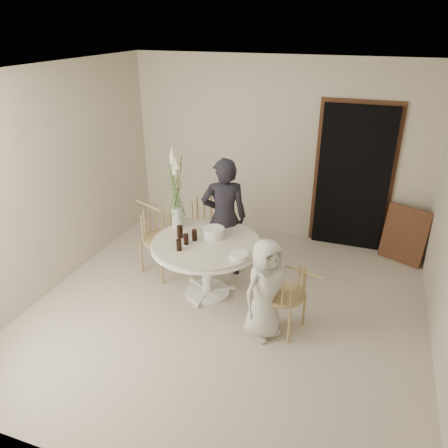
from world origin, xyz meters
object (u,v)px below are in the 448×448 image
(birthday_cake, at_px, (214,233))
(flower_vase, at_px, (176,192))
(girl, at_px, (224,218))
(boy, at_px, (265,289))
(chair_far, at_px, (210,217))
(chair_left, at_px, (156,229))
(chair_right, at_px, (293,291))
(table, at_px, (207,250))

(birthday_cake, bearing_deg, flower_vase, 167.35)
(girl, distance_m, boy, 1.37)
(chair_far, distance_m, birthday_cake, 0.81)
(chair_far, bearing_deg, flower_vase, -121.55)
(chair_left, height_order, boy, boy)
(chair_right, relative_size, birthday_cake, 3.13)
(girl, xyz_separation_m, boy, (0.84, -1.07, -0.24))
(chair_right, xyz_separation_m, girl, (-1.10, 0.93, 0.28))
(girl, bearing_deg, flower_vase, 6.84)
(chair_far, bearing_deg, chair_right, -54.14)
(birthday_cake, height_order, flower_vase, flower_vase)
(chair_right, relative_size, flower_vase, 0.77)
(girl, height_order, flower_vase, flower_vase)
(boy, bearing_deg, chair_right, -29.93)
(birthday_cake, bearing_deg, boy, -38.30)
(girl, bearing_deg, table, 64.04)
(boy, xyz_separation_m, flower_vase, (-1.36, 0.77, 0.63))
(table, height_order, boy, boy)
(chair_far, xyz_separation_m, birthday_cake, (0.33, -0.72, 0.16))
(chair_right, bearing_deg, table, -94.48)
(chair_far, relative_size, birthday_cake, 3.77)
(girl, relative_size, birthday_cake, 6.17)
(chair_far, xyz_separation_m, flower_vase, (-0.20, -0.60, 0.56))
(table, distance_m, boy, 1.01)
(chair_left, bearing_deg, table, -87.84)
(chair_far, height_order, boy, boy)
(birthday_cake, bearing_deg, chair_left, 167.22)
(girl, bearing_deg, chair_far, -67.01)
(chair_right, bearing_deg, chair_left, -95.63)
(table, relative_size, birthday_cake, 5.08)
(chair_left, height_order, girl, girl)
(chair_left, bearing_deg, chair_far, -24.42)
(table, xyz_separation_m, chair_far, (-0.29, 0.85, 0.02))
(flower_vase, bearing_deg, table, -27.02)
(boy, bearing_deg, girl, 71.03)
(chair_far, distance_m, chair_right, 1.89)
(chair_far, height_order, birthday_cake, chair_far)
(boy, height_order, flower_vase, flower_vase)
(table, bearing_deg, boy, -30.94)
(boy, bearing_deg, birthday_cake, 84.60)
(chair_left, xyz_separation_m, birthday_cake, (0.91, -0.21, 0.19))
(chair_far, height_order, girl, girl)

